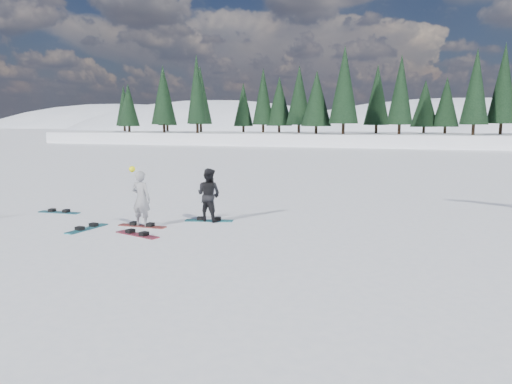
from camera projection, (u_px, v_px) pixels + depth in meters
ground at (170, 242)px, 12.99m from camera, size 420.00×420.00×0.00m
alpine_backdrop at (370, 165)px, 196.69m from camera, size 412.50×227.00×53.20m
snowboarder_woman at (141, 198)px, 14.75m from camera, size 0.64×0.44×1.82m
snowboarder_man at (209, 195)px, 15.57m from camera, size 0.92×0.77×1.67m
snowboard_woman at (142, 226)px, 14.87m from camera, size 1.50×0.30×0.03m
snowboard_man at (209, 221)px, 15.69m from camera, size 1.52×0.62×0.03m
snowboard_loose_b at (137, 235)px, 13.75m from camera, size 1.51×0.73×0.03m
snowboard_loose_a at (87, 229)px, 14.51m from camera, size 0.45×1.52×0.03m
snowboard_loose_c at (59, 212)px, 17.11m from camera, size 1.51×0.36×0.03m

